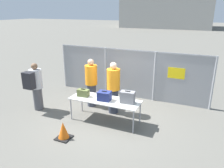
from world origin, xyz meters
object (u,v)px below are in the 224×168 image
object	(u,v)px
suitcase_grey	(128,97)
traveler_hooded	(35,85)
suitcase_olive	(83,93)
utility_trailer	(166,75)
security_worker_far	(91,82)
inspection_table	(105,101)
traffic_cone	(63,131)
security_worker_near	(113,87)
suitcase_navy	(104,96)

from	to	relation	value
suitcase_grey	traveler_hooded	distance (m)	3.26
suitcase_olive	utility_trailer	distance (m)	4.89
suitcase_olive	security_worker_far	xyz separation A→B (m)	(-0.21, 0.91, 0.05)
traveler_hooded	inspection_table	bearing A→B (deg)	3.39
suitcase_grey	inspection_table	bearing A→B (deg)	-175.74
suitcase_grey	traffic_cone	size ratio (longest dim) A/B	0.89
inspection_table	suitcase_olive	bearing A→B (deg)	-177.54
suitcase_grey	security_worker_near	bearing A→B (deg)	139.08
security_worker_far	utility_trailer	xyz separation A→B (m)	(2.01, 3.62, -0.48)
suitcase_grey	utility_trailer	bearing A→B (deg)	85.59
suitcase_grey	traveler_hooded	xyz separation A→B (m)	(-3.25, -0.27, 0.00)
suitcase_navy	security_worker_near	xyz separation A→B (m)	(-0.02, 0.73, 0.04)
suitcase_grey	security_worker_far	distance (m)	1.86
security_worker_near	traffic_cone	xyz separation A→B (m)	(-0.60, -2.04, -0.68)
security_worker_near	security_worker_far	bearing A→B (deg)	7.68
traffic_cone	suitcase_grey	bearing A→B (deg)	46.64
security_worker_near	security_worker_far	distance (m)	0.96
security_worker_near	utility_trailer	bearing A→B (deg)	-86.79
inspection_table	suitcase_navy	world-z (taller)	suitcase_navy
traveler_hooded	security_worker_near	world-z (taller)	security_worker_near
suitcase_olive	utility_trailer	size ratio (longest dim) A/B	0.10
utility_trailer	traveler_hooded	bearing A→B (deg)	-127.33
suitcase_grey	security_worker_far	bearing A→B (deg)	153.81
suitcase_navy	suitcase_olive	bearing A→B (deg)	179.63
traveler_hooded	security_worker_far	size ratio (longest dim) A/B	0.96
inspection_table	traveler_hooded	bearing A→B (deg)	-175.11
suitcase_olive	suitcase_navy	world-z (taller)	suitcase_navy
inspection_table	security_worker_near	xyz separation A→B (m)	(-0.01, 0.69, 0.22)
suitcase_olive	traffic_cone	world-z (taller)	suitcase_olive
suitcase_olive	security_worker_near	distance (m)	1.03
traveler_hooded	traffic_cone	bearing A→B (deg)	-32.07
suitcase_navy	security_worker_far	xyz separation A→B (m)	(-0.96, 0.91, 0.03)
suitcase_navy	security_worker_near	bearing A→B (deg)	91.27
security_worker_far	traffic_cone	bearing A→B (deg)	80.38
security_worker_far	traffic_cone	size ratio (longest dim) A/B	3.51
suitcase_olive	traffic_cone	bearing A→B (deg)	-84.11
inspection_table	traveler_hooded	size ratio (longest dim) A/B	1.32
inspection_table	suitcase_navy	bearing A→B (deg)	-87.05
suitcase_navy	utility_trailer	bearing A→B (deg)	76.85
security_worker_far	security_worker_near	bearing A→B (deg)	150.27
security_worker_near	traffic_cone	size ratio (longest dim) A/B	3.54
traffic_cone	security_worker_far	bearing A→B (deg)	98.81
suitcase_navy	traffic_cone	size ratio (longest dim) A/B	0.84
traveler_hooded	traffic_cone	distance (m)	2.34
suitcase_navy	security_worker_near	distance (m)	0.73
suitcase_olive	utility_trailer	xyz separation A→B (m)	(1.81, 4.53, -0.43)
inspection_table	security_worker_far	distance (m)	1.31
traffic_cone	traveler_hooded	bearing A→B (deg)	149.43
suitcase_navy	inspection_table	bearing A→B (deg)	92.95
security_worker_near	suitcase_navy	bearing A→B (deg)	110.25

